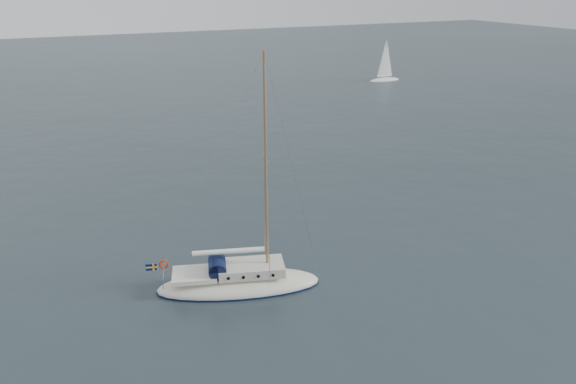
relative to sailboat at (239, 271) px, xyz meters
name	(u,v)px	position (x,y,z in m)	size (l,w,h in m)	color
ground	(305,278)	(3.75, -0.62, -1.00)	(300.00, 300.00, 0.00)	black
sailboat	(239,271)	(0.00, 0.00, 0.00)	(9.30, 2.79, 13.24)	beige
dinghy	(211,287)	(-1.47, 0.47, -0.84)	(2.59, 1.17, 0.37)	#4F4F54
distant_yacht_b	(385,61)	(44.43, 50.66, 2.16)	(5.59, 2.98, 7.41)	white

